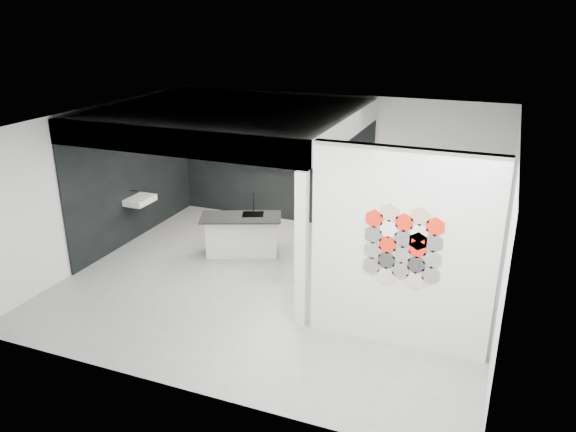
# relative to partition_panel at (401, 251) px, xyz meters

# --- Properties ---
(floor) EXTENTS (7.00, 6.00, 0.01)m
(floor) POSITION_rel_partition_panel_xyz_m (-2.23, 1.00, -1.40)
(floor) COLOR gray
(partition_panel) EXTENTS (2.45, 0.15, 2.80)m
(partition_panel) POSITION_rel_partition_panel_xyz_m (0.00, 0.00, 0.00)
(partition_panel) COLOR silver
(partition_panel) RESTS_ON floor
(bay_clad_back) EXTENTS (4.40, 0.04, 2.35)m
(bay_clad_back) POSITION_rel_partition_panel_xyz_m (-3.52, 3.97, -0.22)
(bay_clad_back) COLOR black
(bay_clad_back) RESTS_ON floor
(bay_clad_left) EXTENTS (0.04, 4.00, 2.35)m
(bay_clad_left) POSITION_rel_partition_panel_xyz_m (-5.70, 2.00, -0.22)
(bay_clad_left) COLOR black
(bay_clad_left) RESTS_ON floor
(bulkhead) EXTENTS (4.40, 4.00, 0.40)m
(bulkhead) POSITION_rel_partition_panel_xyz_m (-3.52, 2.00, 1.15)
(bulkhead) COLOR silver
(bulkhead) RESTS_ON corner_column
(corner_column) EXTENTS (0.16, 0.16, 2.35)m
(corner_column) POSITION_rel_partition_panel_xyz_m (-1.41, 0.00, -0.22)
(corner_column) COLOR silver
(corner_column) RESTS_ON floor
(fascia_beam) EXTENTS (4.40, 0.16, 0.40)m
(fascia_beam) POSITION_rel_partition_panel_xyz_m (-3.52, 0.08, 1.15)
(fascia_beam) COLOR silver
(fascia_beam) RESTS_ON corner_column
(wall_basin) EXTENTS (0.40, 0.60, 0.12)m
(wall_basin) POSITION_rel_partition_panel_xyz_m (-5.46, 1.80, -0.55)
(wall_basin) COLOR silver
(wall_basin) RESTS_ON bay_clad_left
(display_shelf) EXTENTS (3.00, 0.15, 0.04)m
(display_shelf) POSITION_rel_partition_panel_xyz_m (-3.43, 3.87, -0.10)
(display_shelf) COLOR black
(display_shelf) RESTS_ON bay_clad_back
(kitchen_island) EXTENTS (1.62, 1.16, 1.20)m
(kitchen_island) POSITION_rel_partition_panel_xyz_m (-3.31, 1.92, -1.00)
(kitchen_island) COLOR silver
(kitchen_island) RESTS_ON floor
(stockpot) EXTENTS (0.31, 0.31, 0.19)m
(stockpot) POSITION_rel_partition_panel_xyz_m (-4.36, 3.87, 0.02)
(stockpot) COLOR black
(stockpot) RESTS_ON display_shelf
(kettle) EXTENTS (0.25, 0.25, 0.17)m
(kettle) POSITION_rel_partition_panel_xyz_m (-2.29, 3.87, 0.00)
(kettle) COLOR black
(kettle) RESTS_ON display_shelf
(glass_bowl) EXTENTS (0.19, 0.19, 0.11)m
(glass_bowl) POSITION_rel_partition_panel_xyz_m (-2.08, 3.87, -0.02)
(glass_bowl) COLOR gray
(glass_bowl) RESTS_ON display_shelf
(glass_vase) EXTENTS (0.13, 0.13, 0.14)m
(glass_vase) POSITION_rel_partition_panel_xyz_m (-2.08, 3.87, -0.01)
(glass_vase) COLOR gray
(glass_vase) RESTS_ON display_shelf
(bottle_dark) EXTENTS (0.06, 0.06, 0.16)m
(bottle_dark) POSITION_rel_partition_panel_xyz_m (-3.75, 3.87, -0.00)
(bottle_dark) COLOR black
(bottle_dark) RESTS_ON display_shelf
(utensil_cup) EXTENTS (0.09, 0.09, 0.09)m
(utensil_cup) POSITION_rel_partition_panel_xyz_m (-4.46, 3.87, -0.03)
(utensil_cup) COLOR black
(utensil_cup) RESTS_ON display_shelf
(hex_tile_cluster) EXTENTS (1.04, 0.02, 1.16)m
(hex_tile_cluster) POSITION_rel_partition_panel_xyz_m (0.03, -0.09, 0.10)
(hex_tile_cluster) COLOR #66635E
(hex_tile_cluster) RESTS_ON partition_panel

